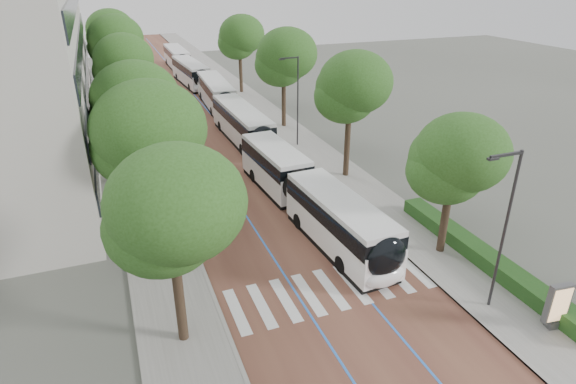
% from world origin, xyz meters
% --- Properties ---
extents(ground, '(160.00, 160.00, 0.00)m').
position_xyz_m(ground, '(0.00, 0.00, 0.00)').
color(ground, '#51544C').
rests_on(ground, ground).
extents(road, '(11.00, 140.00, 0.02)m').
position_xyz_m(road, '(0.00, 40.00, 0.01)').
color(road, brown).
rests_on(road, ground).
extents(sidewalk_left, '(4.00, 140.00, 0.12)m').
position_xyz_m(sidewalk_left, '(-7.50, 40.00, 0.06)').
color(sidewalk_left, gray).
rests_on(sidewalk_left, ground).
extents(sidewalk_right, '(4.00, 140.00, 0.12)m').
position_xyz_m(sidewalk_right, '(7.50, 40.00, 0.06)').
color(sidewalk_right, gray).
rests_on(sidewalk_right, ground).
extents(kerb_left, '(0.20, 140.00, 0.14)m').
position_xyz_m(kerb_left, '(-5.60, 40.00, 0.06)').
color(kerb_left, gray).
rests_on(kerb_left, ground).
extents(kerb_right, '(0.20, 140.00, 0.14)m').
position_xyz_m(kerb_right, '(5.60, 40.00, 0.06)').
color(kerb_right, gray).
rests_on(kerb_right, ground).
extents(zebra_crossing, '(10.55, 3.60, 0.01)m').
position_xyz_m(zebra_crossing, '(0.20, 1.00, 0.03)').
color(zebra_crossing, silver).
rests_on(zebra_crossing, ground).
extents(lane_line_left, '(0.12, 126.00, 0.01)m').
position_xyz_m(lane_line_left, '(-1.60, 40.00, 0.02)').
color(lane_line_left, blue).
rests_on(lane_line_left, road).
extents(lane_line_right, '(0.12, 126.00, 0.01)m').
position_xyz_m(lane_line_right, '(1.60, 40.00, 0.02)').
color(lane_line_right, blue).
rests_on(lane_line_right, road).
extents(hedge, '(1.20, 14.00, 0.80)m').
position_xyz_m(hedge, '(9.10, 0.00, 0.52)').
color(hedge, '#1A4919').
rests_on(hedge, sidewalk_right).
extents(streetlight_near, '(1.82, 0.20, 8.00)m').
position_xyz_m(streetlight_near, '(6.62, -3.00, 4.82)').
color(streetlight_near, '#2E2D30').
rests_on(streetlight_near, sidewalk_right).
extents(streetlight_far, '(1.82, 0.20, 8.00)m').
position_xyz_m(streetlight_far, '(6.62, 22.00, 4.82)').
color(streetlight_far, '#2E2D30').
rests_on(streetlight_far, sidewalk_right).
extents(lamp_post_left, '(0.14, 0.14, 8.00)m').
position_xyz_m(lamp_post_left, '(-6.10, 8.00, 4.12)').
color(lamp_post_left, '#2E2D30').
rests_on(lamp_post_left, sidewalk_left).
extents(trees_left, '(6.40, 60.95, 10.03)m').
position_xyz_m(trees_left, '(-7.50, 26.28, 6.69)').
color(trees_left, black).
rests_on(trees_left, ground).
extents(trees_right, '(5.94, 47.34, 9.33)m').
position_xyz_m(trees_right, '(7.70, 24.26, 6.57)').
color(trees_right, black).
rests_on(trees_right, ground).
extents(lead_bus, '(3.62, 18.51, 3.20)m').
position_xyz_m(lead_bus, '(2.15, 8.34, 1.63)').
color(lead_bus, black).
rests_on(lead_bus, ground).
extents(bus_queued_0, '(2.83, 12.46, 3.20)m').
position_xyz_m(bus_queued_0, '(2.45, 24.72, 1.62)').
color(bus_queued_0, white).
rests_on(bus_queued_0, ground).
extents(bus_queued_1, '(3.09, 12.50, 3.20)m').
position_xyz_m(bus_queued_1, '(2.92, 37.59, 1.62)').
color(bus_queued_1, white).
rests_on(bus_queued_1, ground).
extents(bus_queued_2, '(3.30, 12.53, 3.20)m').
position_xyz_m(bus_queued_2, '(2.44, 50.59, 1.62)').
color(bus_queued_2, white).
rests_on(bus_queued_2, ground).
extents(bus_queued_3, '(2.57, 12.40, 3.20)m').
position_xyz_m(bus_queued_3, '(2.58, 63.57, 1.62)').
color(bus_queued_3, white).
rests_on(bus_queued_3, ground).
extents(ad_panel, '(1.15, 0.48, 2.33)m').
position_xyz_m(ad_panel, '(8.33, -5.32, 1.34)').
color(ad_panel, '#59595B').
rests_on(ad_panel, sidewalk_right).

